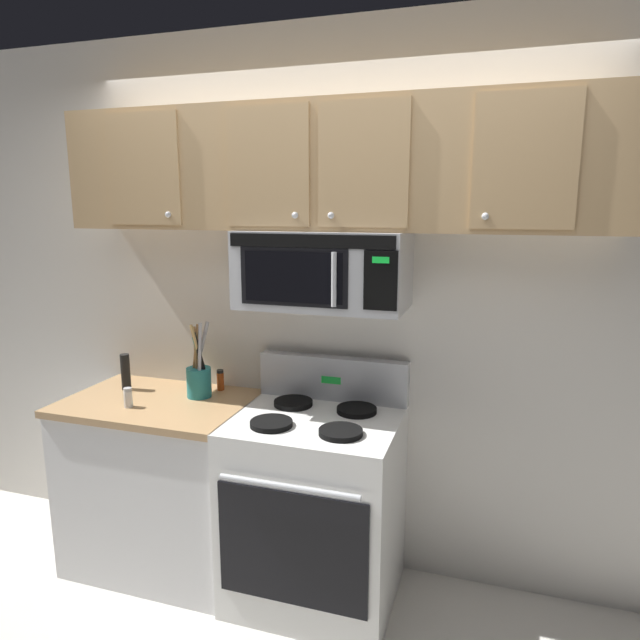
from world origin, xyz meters
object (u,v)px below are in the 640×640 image
(pepper_mill, at_px, (126,372))
(over_range_microwave, at_px, (323,269))
(stove_range, at_px, (316,504))
(spice_jar, at_px, (220,380))
(utensil_crock_teal, at_px, (199,376))
(salt_shaker, at_px, (128,398))

(pepper_mill, bearing_deg, over_range_microwave, 1.16)
(over_range_microwave, height_order, pepper_mill, over_range_microwave)
(over_range_microwave, bearing_deg, stove_range, -89.86)
(over_range_microwave, height_order, spice_jar, over_range_microwave)
(stove_range, height_order, spice_jar, stove_range)
(stove_range, bearing_deg, pepper_mill, 175.06)
(utensil_crock_teal, relative_size, pepper_mill, 2.02)
(over_range_microwave, bearing_deg, utensil_crock_teal, -179.42)
(stove_range, relative_size, over_range_microwave, 1.47)
(stove_range, distance_m, salt_shaker, 1.04)
(spice_jar, bearing_deg, stove_range, -21.26)
(utensil_crock_teal, height_order, pepper_mill, utensil_crock_teal)
(over_range_microwave, height_order, salt_shaker, over_range_microwave)
(salt_shaker, relative_size, spice_jar, 0.88)
(utensil_crock_teal, bearing_deg, pepper_mill, -177.95)
(pepper_mill, relative_size, spice_jar, 1.74)
(stove_range, bearing_deg, over_range_microwave, 90.14)
(stove_range, distance_m, spice_jar, 0.81)
(over_range_microwave, height_order, utensil_crock_teal, over_range_microwave)
(salt_shaker, bearing_deg, utensil_crock_teal, 43.89)
(stove_range, bearing_deg, spice_jar, 158.74)
(utensil_crock_teal, height_order, spice_jar, utensil_crock_teal)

